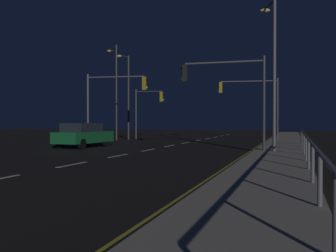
{
  "coord_description": "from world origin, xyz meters",
  "views": [
    {
      "loc": [
        8.09,
        -3.64,
        1.65
      ],
      "look_at": [
        -0.59,
        22.36,
        1.35
      ],
      "focal_mm": 40.58,
      "sensor_mm": 36.0,
      "label": 1
    }
  ],
  "objects_px": {
    "traffic_light_near_right": "(148,104)",
    "street_lamp_far_end": "(127,90)",
    "traffic_light_near_left": "(225,84)",
    "street_lamp_mid_block": "(115,84)",
    "traffic_light_far_right": "(251,96)",
    "street_lamp_median": "(273,61)",
    "car": "(84,135)",
    "traffic_light_far_center": "(114,94)"
  },
  "relations": [
    {
      "from": "street_lamp_median",
      "to": "street_lamp_mid_block",
      "type": "height_order",
      "value": "street_lamp_mid_block"
    },
    {
      "from": "traffic_light_far_right",
      "to": "car",
      "type": "bearing_deg",
      "value": -126.45
    },
    {
      "from": "traffic_light_far_right",
      "to": "street_lamp_median",
      "type": "bearing_deg",
      "value": -79.07
    },
    {
      "from": "street_lamp_mid_block",
      "to": "street_lamp_far_end",
      "type": "xyz_separation_m",
      "value": [
        0.48,
        1.43,
        -0.39
      ]
    },
    {
      "from": "traffic_light_far_right",
      "to": "traffic_light_near_left",
      "type": "xyz_separation_m",
      "value": [
        0.05,
        -13.19,
        -0.25
      ]
    },
    {
      "from": "traffic_light_near_right",
      "to": "traffic_light_far_right",
      "type": "bearing_deg",
      "value": -1.4
    },
    {
      "from": "traffic_light_far_center",
      "to": "street_lamp_far_end",
      "type": "distance_m",
      "value": 7.27
    },
    {
      "from": "traffic_light_far_right",
      "to": "traffic_light_far_center",
      "type": "relative_size",
      "value": 1.02
    },
    {
      "from": "street_lamp_mid_block",
      "to": "car",
      "type": "bearing_deg",
      "value": -75.67
    },
    {
      "from": "street_lamp_mid_block",
      "to": "street_lamp_median",
      "type": "bearing_deg",
      "value": -35.65
    },
    {
      "from": "traffic_light_near_right",
      "to": "street_lamp_far_end",
      "type": "distance_m",
      "value": 2.66
    },
    {
      "from": "car",
      "to": "traffic_light_far_center",
      "type": "relative_size",
      "value": 0.86
    },
    {
      "from": "traffic_light_near_left",
      "to": "street_lamp_mid_block",
      "type": "height_order",
      "value": "street_lamp_mid_block"
    },
    {
      "from": "car",
      "to": "traffic_light_far_right",
      "type": "xyz_separation_m",
      "value": [
        9.19,
        12.44,
        3.13
      ]
    },
    {
      "from": "street_lamp_median",
      "to": "traffic_light_near_right",
      "type": "bearing_deg",
      "value": 132.37
    },
    {
      "from": "traffic_light_far_center",
      "to": "street_lamp_median",
      "type": "height_order",
      "value": "street_lamp_median"
    },
    {
      "from": "car",
      "to": "traffic_light_far_right",
      "type": "bearing_deg",
      "value": 53.55
    },
    {
      "from": "street_lamp_mid_block",
      "to": "street_lamp_far_end",
      "type": "relative_size",
      "value": 1.09
    },
    {
      "from": "traffic_light_far_right",
      "to": "traffic_light_near_left",
      "type": "bearing_deg",
      "value": -89.78
    },
    {
      "from": "car",
      "to": "street_lamp_far_end",
      "type": "relative_size",
      "value": 0.58
    },
    {
      "from": "traffic_light_far_center",
      "to": "street_lamp_far_end",
      "type": "height_order",
      "value": "street_lamp_far_end"
    },
    {
      "from": "traffic_light_far_right",
      "to": "traffic_light_near_right",
      "type": "distance_m",
      "value": 9.72
    },
    {
      "from": "car",
      "to": "street_lamp_far_end",
      "type": "xyz_separation_m",
      "value": [
        -1.92,
        10.81,
        3.81
      ]
    },
    {
      "from": "traffic_light_near_right",
      "to": "street_lamp_mid_block",
      "type": "height_order",
      "value": "street_lamp_mid_block"
    },
    {
      "from": "traffic_light_far_center",
      "to": "street_lamp_mid_block",
      "type": "bearing_deg",
      "value": 115.6
    },
    {
      "from": "traffic_light_near_left",
      "to": "street_lamp_median",
      "type": "distance_m",
      "value": 2.74
    },
    {
      "from": "traffic_light_far_center",
      "to": "street_lamp_far_end",
      "type": "bearing_deg",
      "value": 107.26
    },
    {
      "from": "traffic_light_near_right",
      "to": "street_lamp_mid_block",
      "type": "relative_size",
      "value": 0.57
    },
    {
      "from": "traffic_light_far_center",
      "to": "street_lamp_median",
      "type": "xyz_separation_m",
      "value": [
        11.51,
        -4.67,
        1.13
      ]
    },
    {
      "from": "traffic_light_far_right",
      "to": "street_lamp_median",
      "type": "relative_size",
      "value": 0.67
    },
    {
      "from": "traffic_light_near_right",
      "to": "street_lamp_mid_block",
      "type": "bearing_deg",
      "value": -119.79
    },
    {
      "from": "traffic_light_far_center",
      "to": "traffic_light_near_right",
      "type": "distance_m",
      "value": 8.79
    },
    {
      "from": "street_lamp_mid_block",
      "to": "traffic_light_far_center",
      "type": "bearing_deg",
      "value": -64.4
    },
    {
      "from": "traffic_light_near_left",
      "to": "traffic_light_near_right",
      "type": "xyz_separation_m",
      "value": [
        -9.75,
        13.43,
        -0.35
      ]
    },
    {
      "from": "traffic_light_far_right",
      "to": "street_lamp_far_end",
      "type": "bearing_deg",
      "value": -171.66
    },
    {
      "from": "traffic_light_far_center",
      "to": "traffic_light_near_left",
      "type": "relative_size",
      "value": 1.04
    },
    {
      "from": "traffic_light_near_left",
      "to": "traffic_light_near_right",
      "type": "distance_m",
      "value": 16.6
    },
    {
      "from": "car",
      "to": "street_lamp_median",
      "type": "distance_m",
      "value": 12.43
    },
    {
      "from": "traffic_light_near_right",
      "to": "street_lamp_median",
      "type": "height_order",
      "value": "street_lamp_median"
    },
    {
      "from": "street_lamp_median",
      "to": "street_lamp_mid_block",
      "type": "distance_m",
      "value": 17.39
    },
    {
      "from": "traffic_light_far_center",
      "to": "traffic_light_near_left",
      "type": "height_order",
      "value": "traffic_light_far_center"
    },
    {
      "from": "traffic_light_far_right",
      "to": "traffic_light_near_right",
      "type": "xyz_separation_m",
      "value": [
        -9.7,
        0.24,
        -0.6
      ]
    }
  ]
}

